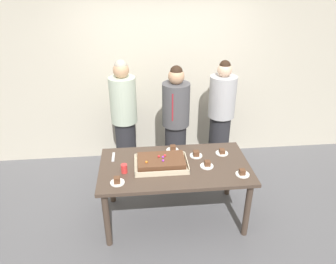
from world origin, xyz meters
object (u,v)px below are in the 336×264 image
at_px(drink_cup_nearest, 124,169).
at_px(person_green_shirt_behind, 221,116).
at_px(sheet_cake, 161,162).
at_px(person_serving_front, 176,125).
at_px(plated_slice_far_left, 222,152).
at_px(plated_slice_center_back, 207,165).
at_px(plated_slice_near_right, 196,154).
at_px(plated_slice_center_front, 173,149).
at_px(plated_slice_far_right, 117,181).
at_px(party_table, 175,172).
at_px(cake_server_utensil, 113,157).
at_px(plated_slice_near_left, 242,173).
at_px(person_striped_tie_right, 124,117).

xyz_separation_m(drink_cup_nearest, person_green_shirt_behind, (1.35, 1.13, 0.05)).
height_order(sheet_cake, person_serving_front, person_serving_front).
xyz_separation_m(sheet_cake, plated_slice_far_left, (0.75, 0.20, -0.03)).
bearing_deg(person_green_shirt_behind, plated_slice_center_back, 20.77).
relative_size(plated_slice_near_right, plated_slice_center_front, 1.00).
height_order(plated_slice_far_right, drink_cup_nearest, drink_cup_nearest).
xyz_separation_m(plated_slice_near_right, plated_slice_far_right, (-0.91, -0.45, -0.00)).
height_order(party_table, plated_slice_near_right, plated_slice_near_right).
bearing_deg(cake_server_utensil, plated_slice_far_left, -2.00).
distance_m(plated_slice_far_right, drink_cup_nearest, 0.20).
xyz_separation_m(sheet_cake, cake_server_utensil, (-0.55, 0.25, -0.04)).
bearing_deg(drink_cup_nearest, party_table, 8.86).
height_order(party_table, person_serving_front, person_serving_front).
xyz_separation_m(plated_slice_near_left, plated_slice_center_back, (-0.34, 0.20, -0.00)).
bearing_deg(plated_slice_far_right, cake_server_utensil, 97.67).
distance_m(plated_slice_center_front, person_striped_tie_right, 1.00).
relative_size(plated_slice_far_right, plated_slice_center_back, 1.00).
bearing_deg(plated_slice_far_left, plated_slice_center_front, 167.66).
distance_m(sheet_cake, person_green_shirt_behind, 1.41).
bearing_deg(plated_slice_near_right, plated_slice_center_back, -69.56).
distance_m(plated_slice_center_front, plated_slice_center_back, 0.52).
distance_m(plated_slice_far_right, person_serving_front, 1.32).
relative_size(plated_slice_center_back, person_serving_front, 0.09).
distance_m(plated_slice_near_right, cake_server_utensil, 0.98).
bearing_deg(plated_slice_near_right, person_green_shirt_behind, 59.57).
distance_m(plated_slice_near_right, person_green_shirt_behind, 1.02).
bearing_deg(person_serving_front, plated_slice_far_right, -16.36).
height_order(sheet_cake, drink_cup_nearest, sheet_cake).
height_order(sheet_cake, plated_slice_center_back, sheet_cake).
height_order(sheet_cake, plated_slice_far_left, sheet_cake).
bearing_deg(drink_cup_nearest, person_striped_tie_right, 91.15).
bearing_deg(plated_slice_center_front, plated_slice_near_left, -40.14).
bearing_deg(plated_slice_near_right, plated_slice_far_right, -153.82).
bearing_deg(plated_slice_center_front, person_serving_front, 78.96).
xyz_separation_m(plated_slice_near_left, person_striped_tie_right, (-1.29, 1.38, 0.10)).
bearing_deg(plated_slice_center_back, plated_slice_center_front, 132.27).
height_order(plated_slice_center_front, plated_slice_center_back, plated_slice_center_front).
bearing_deg(party_table, sheet_cake, -178.11).
height_order(drink_cup_nearest, person_green_shirt_behind, person_green_shirt_behind).
bearing_deg(plated_slice_near_left, person_striped_tie_right, 133.25).
height_order(plated_slice_near_left, person_serving_front, person_serving_front).
bearing_deg(plated_slice_far_right, party_table, 23.78).
bearing_deg(plated_slice_near_right, cake_server_utensil, 175.75).
relative_size(party_table, plated_slice_center_front, 11.34).
distance_m(plated_slice_far_left, plated_slice_far_right, 1.32).
bearing_deg(plated_slice_near_left, plated_slice_far_right, -179.19).
bearing_deg(plated_slice_far_left, cake_server_utensil, 178.00).
bearing_deg(cake_server_utensil, person_green_shirt_behind, 28.22).
height_order(plated_slice_far_left, plated_slice_center_back, plated_slice_center_back).
bearing_deg(person_green_shirt_behind, plated_slice_far_left, 29.24).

